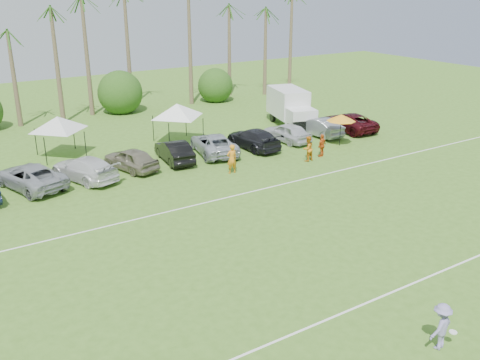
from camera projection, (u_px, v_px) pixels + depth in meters
ground at (361, 353)px, 17.70m from camera, size 120.00×120.00×0.00m
field_lines at (233, 255)px, 24.02m from camera, size 80.00×12.10×0.01m
palm_tree_5 at (44, 22)px, 44.79m from camera, size 2.40×2.40×9.90m
palm_tree_6 at (89, 10)px, 46.52m from camera, size 2.40×2.40×10.90m
palm_tree_8 at (183, 27)px, 51.67m from camera, size 2.40×2.40×8.90m
palm_tree_9 at (227, 16)px, 53.90m from camera, size 2.40×2.40×9.90m
palm_tree_10 at (267, 6)px, 56.13m from camera, size 2.40×2.40×10.90m
bush_tree_2 at (114, 91)px, 50.90m from camera, size 4.00×4.00×4.00m
bush_tree_3 at (206, 81)px, 55.96m from camera, size 4.00×4.00×4.00m
sideline_player_a at (232, 159)px, 34.04m from camera, size 0.73×0.50×1.91m
sideline_player_b at (308, 149)px, 36.39m from camera, size 0.91×0.74×1.74m
sideline_player_c at (322, 145)px, 37.36m from camera, size 1.03×0.70×1.62m
box_truck at (291, 107)px, 44.97m from camera, size 3.76×6.36×3.08m
canopy_tent_left at (57, 116)px, 36.59m from camera, size 4.16×4.16×3.37m
canopy_tent_right at (177, 104)px, 39.83m from camera, size 4.35×4.35×3.53m
market_umbrella at (341, 118)px, 39.38m from camera, size 2.15×2.15×2.39m
frisbee_player at (441, 326)px, 17.67m from camera, size 1.17×0.79×1.68m
parked_car_2 at (30, 176)px, 31.62m from camera, size 3.87×5.73×1.46m
parked_car_3 at (84, 169)px, 32.96m from camera, size 3.62×5.43×1.46m
parked_car_4 at (131, 159)px, 34.73m from camera, size 2.81×4.59×1.46m
parked_car_5 at (174, 151)px, 36.34m from camera, size 2.08×4.59×1.46m
parked_car_6 at (214, 144)px, 37.98m from camera, size 3.49×5.65×1.46m
parked_car_7 at (253, 139)px, 39.27m from camera, size 2.15×5.07×1.46m
parked_car_8 at (287, 132)px, 40.89m from camera, size 2.09×4.42×1.46m
parked_car_9 at (318, 127)px, 42.50m from camera, size 1.79×4.51×1.46m
parked_car_10 at (349, 122)px, 43.96m from camera, size 2.70×5.38×1.46m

